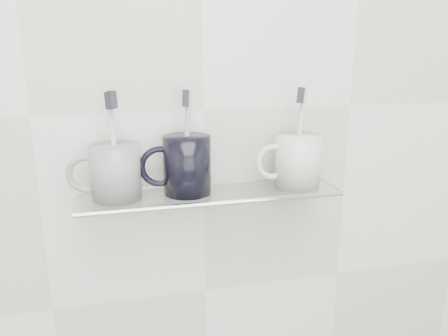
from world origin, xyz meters
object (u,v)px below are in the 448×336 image
object	(u,v)px
mug_left	(116,172)
mug_right	(298,160)
mug_center	(187,165)
shelf_glass	(210,194)

from	to	relation	value
mug_left	mug_right	distance (m)	0.36
mug_center	mug_right	distance (m)	0.22
mug_center	mug_left	bearing A→B (deg)	160.57
mug_center	shelf_glass	bearing A→B (deg)	-26.06
shelf_glass	mug_center	bearing A→B (deg)	173.37
mug_center	mug_right	world-z (taller)	mug_center
mug_center	mug_right	bearing A→B (deg)	-19.43
shelf_glass	mug_center	xyz separation A→B (m)	(-0.04, 0.00, 0.06)
shelf_glass	mug_right	size ratio (longest dim) A/B	4.88
shelf_glass	mug_center	size ratio (longest dim) A/B	4.50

